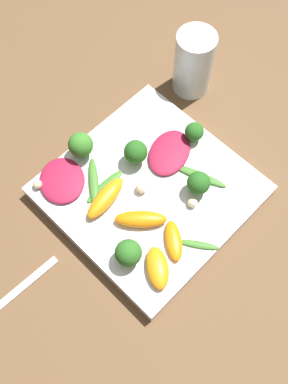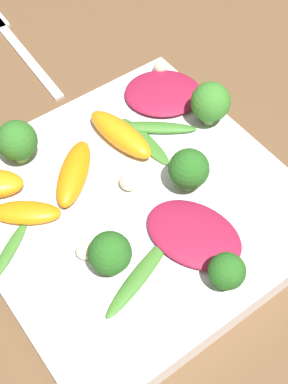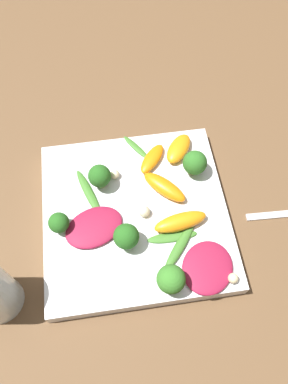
{
  "view_description": "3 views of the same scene",
  "coord_description": "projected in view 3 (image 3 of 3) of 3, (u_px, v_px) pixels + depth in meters",
  "views": [
    {
      "loc": [
        -0.22,
        -0.2,
        0.64
      ],
      "look_at": [
        -0.02,
        -0.0,
        0.04
      ],
      "focal_mm": 42.0,
      "sensor_mm": 36.0,
      "label": 1
    },
    {
      "loc": [
        0.23,
        -0.16,
        0.42
      ],
      "look_at": [
        0.01,
        0.01,
        0.04
      ],
      "focal_mm": 50.0,
      "sensor_mm": 36.0,
      "label": 2
    },
    {
      "loc": [
        0.02,
        0.24,
        0.54
      ],
      "look_at": [
        -0.02,
        -0.02,
        0.05
      ],
      "focal_mm": 35.0,
      "sensor_mm": 36.0,
      "label": 3
    }
  ],
  "objects": [
    {
      "name": "orange_segment_1",
      "position": [
        164.0,
        187.0,
        0.58
      ],
      "size": [
        0.07,
        0.07,
        0.02
      ],
      "color": "orange",
      "rests_on": "plate"
    },
    {
      "name": "orange_segment_0",
      "position": [
        152.0,
        159.0,
        0.6
      ],
      "size": [
        0.06,
        0.06,
        0.01
      ],
      "color": "orange",
      "rests_on": "plate"
    },
    {
      "name": "arugula_sprig_0",
      "position": [
        172.0,
        237.0,
        0.55
      ],
      "size": [
        0.07,
        0.02,
        0.0
      ],
      "color": "#3D7528",
      "rests_on": "plate"
    },
    {
      "name": "plate",
      "position": [
        135.0,
        215.0,
        0.58
      ],
      "size": [
        0.28,
        0.28,
        0.03
      ],
      "color": "white",
      "rests_on": "ground_plane"
    },
    {
      "name": "orange_segment_3",
      "position": [
        179.0,
        149.0,
        0.61
      ],
      "size": [
        0.06,
        0.07,
        0.02
      ],
      "color": "orange",
      "rests_on": "plate"
    },
    {
      "name": "arugula_sprig_3",
      "position": [
        89.0,
        193.0,
        0.58
      ],
      "size": [
        0.04,
        0.09,
        0.01
      ],
      "color": "#3D7528",
      "rests_on": "plate"
    },
    {
      "name": "orange_segment_2",
      "position": [
        180.0,
        222.0,
        0.55
      ],
      "size": [
        0.08,
        0.04,
        0.02
      ],
      "color": "orange",
      "rests_on": "plate"
    },
    {
      "name": "broccoli_floret_3",
      "position": [
        195.0,
        163.0,
        0.58
      ],
      "size": [
        0.04,
        0.04,
        0.04
      ],
      "color": "#84AD5B",
      "rests_on": "plate"
    },
    {
      "name": "macadamia_nut_2",
      "position": [
        233.0,
        278.0,
        0.51
      ],
      "size": [
        0.01,
        0.01,
        0.01
      ],
      "color": "beige",
      "rests_on": "plate"
    },
    {
      "name": "ground_plane",
      "position": [
        136.0,
        218.0,
        0.59
      ],
      "size": [
        2.4,
        2.4,
        0.0
      ],
      "primitive_type": "plane",
      "color": "brown"
    },
    {
      "name": "arugula_sprig_1",
      "position": [
        180.0,
        246.0,
        0.54
      ],
      "size": [
        0.07,
        0.08,
        0.01
      ],
      "color": "#3D7528",
      "rests_on": "plate"
    },
    {
      "name": "macadamia_nut_0",
      "position": [
        115.0,
        174.0,
        0.59
      ],
      "size": [
        0.01,
        0.01,
        0.01
      ],
      "color": "beige",
      "rests_on": "plate"
    },
    {
      "name": "broccoli_floret_0",
      "position": [
        100.0,
        176.0,
        0.57
      ],
      "size": [
        0.04,
        0.04,
        0.04
      ],
      "color": "#84AD5B",
      "rests_on": "plate"
    },
    {
      "name": "radicchio_leaf_0",
      "position": [
        94.0,
        227.0,
        0.55
      ],
      "size": [
        0.1,
        0.09,
        0.01
      ],
      "color": "maroon",
      "rests_on": "plate"
    },
    {
      "name": "macadamia_nut_1",
      "position": [
        144.0,
        211.0,
        0.56
      ],
      "size": [
        0.02,
        0.02,
        0.02
      ],
      "color": "beige",
      "rests_on": "plate"
    },
    {
      "name": "arugula_sprig_2",
      "position": [
        136.0,
        148.0,
        0.62
      ],
      "size": [
        0.04,
        0.06,
        0.0
      ],
      "color": "#3D7528",
      "rests_on": "plate"
    },
    {
      "name": "broccoli_floret_4",
      "position": [
        59.0,
        223.0,
        0.54
      ],
      "size": [
        0.03,
        0.03,
        0.04
      ],
      "color": "#7A9E51",
      "rests_on": "plate"
    },
    {
      "name": "broccoli_floret_2",
      "position": [
        171.0,
        279.0,
        0.49
      ],
      "size": [
        0.04,
        0.04,
        0.05
      ],
      "color": "#84AD5B",
      "rests_on": "plate"
    },
    {
      "name": "broccoli_floret_1",
      "position": [
        126.0,
        237.0,
        0.52
      ],
      "size": [
        0.04,
        0.04,
        0.04
      ],
      "color": "#84AD5B",
      "rests_on": "plate"
    },
    {
      "name": "radicchio_leaf_1",
      "position": [
        207.0,
        267.0,
        0.52
      ],
      "size": [
        0.1,
        0.1,
        0.01
      ],
      "color": "maroon",
      "rests_on": "plate"
    }
  ]
}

